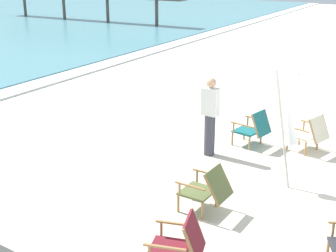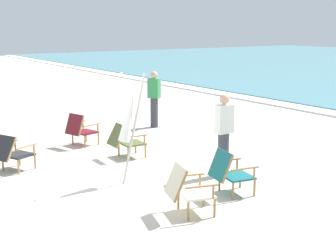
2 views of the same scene
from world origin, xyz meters
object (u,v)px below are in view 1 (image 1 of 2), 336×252
beach_chair_front_right (310,133)px  umbrella_furled_white (288,112)px  beach_chair_front_left (180,244)px  beach_chair_far_center (254,128)px  beach_chair_back_left (207,188)px  person_by_waterline (210,116)px

beach_chair_front_right → umbrella_furled_white: (-1.80, 0.02, 0.94)m
beach_chair_front_left → beach_chair_front_right: bearing=-4.6°
beach_chair_front_left → umbrella_furled_white: (3.11, -0.37, 0.93)m
beach_chair_far_center → beach_chair_back_left: bearing=-173.2°
beach_chair_far_center → umbrella_furled_white: (-1.51, -1.11, 0.94)m
beach_chair_front_right → person_by_waterline: 2.15m
beach_chair_far_center → umbrella_furled_white: bearing=-143.8°
beach_chair_front_left → person_by_waterline: bearing=20.0°
beach_chair_front_left → beach_chair_far_center: beach_chair_front_left is taller
umbrella_furled_white → person_by_waterline: size_ratio=1.28×
person_by_waterline → beach_chair_back_left: bearing=-155.7°
umbrella_furled_white → beach_chair_back_left: bearing=154.3°
umbrella_furled_white → beach_chair_front_left: bearing=173.2°
beach_chair_front_left → umbrella_furled_white: size_ratio=0.39×
beach_chair_far_center → person_by_waterline: size_ratio=0.50×
person_by_waterline → beach_chair_far_center: bearing=-35.1°
beach_chair_back_left → person_by_waterline: bearing=24.3°
beach_chair_front_right → beach_chair_front_left: bearing=175.4°
beach_chair_front_left → beach_chair_front_right: 4.93m
beach_chair_front_left → beach_chair_back_left: (1.57, 0.37, -0.01)m
beach_chair_back_left → person_by_waterline: 2.42m
beach_chair_far_center → beach_chair_back_left: 3.08m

